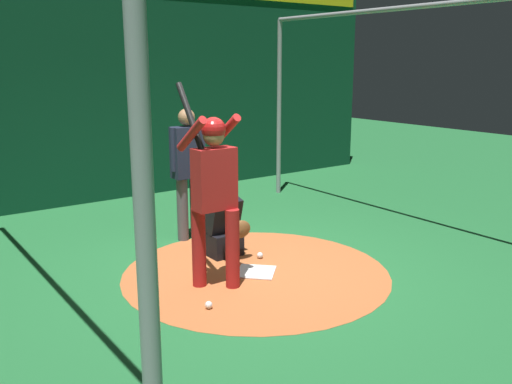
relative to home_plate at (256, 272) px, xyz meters
The scene contains 11 objects.
ground_plane 0.01m from the home_plate, ahead, with size 27.62×27.62×0.00m, color #216633.
dirt_circle 0.01m from the home_plate, ahead, with size 3.04×3.04×0.01m, color #B76033.
home_plate is the anchor object (origin of this frame).
batter 1.24m from the home_plate, 85.21° to the right, with size 0.68×0.49×2.15m.
catcher 0.80m from the home_plate, behind, with size 0.58×0.40×0.96m.
umpire 1.83m from the home_plate, behind, with size 0.22×0.49×1.76m.
back_wall 4.74m from the home_plate, behind, with size 0.22×11.62×3.76m.
cage_frame 2.17m from the home_plate, ahead, with size 6.03×5.41×3.09m.
baseball_0 0.72m from the home_plate, 140.46° to the right, with size 0.07×0.07×0.07m, color white.
baseball_1 0.47m from the home_plate, 138.13° to the left, with size 0.07×0.07×0.07m, color white.
baseball_2 1.06m from the home_plate, 61.82° to the right, with size 0.07×0.07×0.07m, color white.
Camera 1 is at (4.80, -3.48, 2.36)m, focal length 38.75 mm.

